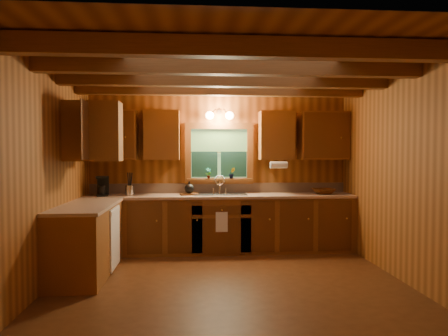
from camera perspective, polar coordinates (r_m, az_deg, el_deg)
name	(u,v)px	position (r m, az deg, el deg)	size (l,w,h in m)	color
room	(229,175)	(4.86, 0.70, -0.93)	(4.20, 4.20, 4.20)	#502C13
ceiling_beams	(229,74)	(4.94, 0.71, 12.99)	(4.20, 2.54, 0.18)	brown
base_cabinets	(189,228)	(6.22, -4.93, -8.35)	(4.20, 2.22, 0.86)	brown
countertop	(190,198)	(6.16, -4.81, -4.22)	(4.20, 2.24, 0.04)	tan
backsplash	(219,188)	(6.76, -0.69, -2.80)	(4.20, 0.02, 0.16)	tan
dishwasher_panel	(115,237)	(5.72, -14.95, -9.33)	(0.02, 0.60, 0.80)	white
upper_cabinets	(184,134)	(6.26, -5.60, 4.68)	(4.19, 1.77, 0.78)	brown
window	(219,155)	(6.71, -0.68, 1.85)	(1.12, 0.08, 1.00)	brown
window_sill	(219,180)	(6.68, -0.65, -1.66)	(1.06, 0.14, 0.04)	brown
wall_sconce	(220,115)	(6.62, -0.61, 7.36)	(0.45, 0.21, 0.17)	black
paper_towel_roll	(279,165)	(6.51, 7.62, 0.43)	(0.11, 0.11, 0.27)	white
dish_towel	(222,222)	(6.20, -0.32, -7.53)	(0.18, 0.01, 0.30)	white
sink	(220,197)	(6.49, -0.53, -4.11)	(0.82, 0.48, 0.43)	silver
coffee_maker	(102,186)	(6.56, -16.59, -2.42)	(0.17, 0.22, 0.30)	black
utensil_crock	(129,190)	(6.50, -13.03, -2.99)	(0.13, 0.13, 0.36)	silver
cutting_board	(189,194)	(6.45, -4.87, -3.65)	(0.28, 0.20, 0.02)	#552D12
teakettle	(189,189)	(6.44, -4.87, -2.87)	(0.15, 0.15, 0.19)	black
wicker_basket	(324,191)	(6.76, 13.72, -3.17)	(0.36, 0.36, 0.09)	#48230C
potted_plant_left	(208,173)	(6.63, -2.18, -0.73)	(0.10, 0.06, 0.18)	#552D12
potted_plant_right	(232,173)	(6.65, 1.11, -0.72)	(0.10, 0.08, 0.18)	#552D12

